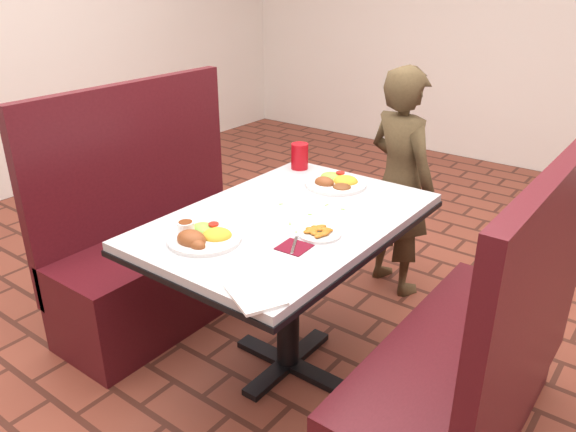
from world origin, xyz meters
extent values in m
plane|color=brown|center=(0.00, 0.00, 0.00)|extent=(7.00, 7.00, 0.00)
cube|color=white|center=(0.00, 3.50, 1.40)|extent=(6.00, 0.04, 2.80)
cube|color=silver|center=(0.00, 0.00, 0.73)|extent=(0.80, 1.20, 0.03)
cube|color=black|center=(0.00, 0.00, 0.70)|extent=(0.81, 1.21, 0.02)
cylinder|color=black|center=(0.00, 0.00, 0.36)|extent=(0.10, 0.10, 0.69)
cube|color=black|center=(0.00, 0.00, 0.01)|extent=(0.55, 0.08, 0.03)
cube|color=black|center=(0.00, 0.00, 0.01)|extent=(0.08, 0.55, 0.03)
cube|color=#511218|center=(-0.75, 0.00, 0.23)|extent=(0.45, 1.20, 0.45)
cube|color=#511218|center=(-0.97, 0.00, 0.70)|extent=(0.06, 1.20, 0.95)
cube|color=#511218|center=(0.75, 0.00, 0.23)|extent=(0.45, 1.20, 0.45)
cube|color=#511218|center=(0.97, 0.00, 0.70)|extent=(0.06, 1.20, 0.95)
imported|color=brown|center=(0.03, 0.95, 0.62)|extent=(0.53, 0.43, 1.24)
cylinder|color=white|center=(-0.11, -0.36, 0.76)|extent=(0.27, 0.27, 0.02)
ellipsoid|color=gold|center=(-0.08, -0.33, 0.79)|extent=(0.11, 0.11, 0.05)
ellipsoid|color=#8CBA4A|center=(-0.16, -0.31, 0.78)|extent=(0.11, 0.09, 0.04)
cylinder|color=red|center=(-0.13, -0.29, 0.79)|extent=(0.04, 0.04, 0.01)
ellipsoid|color=brown|center=(-0.12, -0.42, 0.80)|extent=(0.12, 0.09, 0.07)
ellipsoid|color=brown|center=(-0.07, -0.43, 0.79)|extent=(0.07, 0.05, 0.04)
cylinder|color=white|center=(-0.19, -0.37, 0.79)|extent=(0.06, 0.06, 0.04)
cylinder|color=#682F13|center=(-0.19, -0.37, 0.81)|extent=(0.05, 0.05, 0.01)
cylinder|color=white|center=(-0.03, 0.41, 0.76)|extent=(0.28, 0.28, 0.02)
ellipsoid|color=gold|center=(0.00, 0.44, 0.79)|extent=(0.11, 0.11, 0.05)
ellipsoid|color=#8CBA4A|center=(-0.09, 0.46, 0.78)|extent=(0.11, 0.09, 0.04)
cylinder|color=red|center=(-0.05, 0.48, 0.79)|extent=(0.04, 0.04, 0.01)
ellipsoid|color=brown|center=(0.02, 0.37, 0.78)|extent=(0.08, 0.08, 0.03)
ellipsoid|color=brown|center=(-0.06, 0.36, 0.79)|extent=(0.09, 0.07, 0.06)
cylinder|color=white|center=(0.20, -0.07, 0.76)|extent=(0.17, 0.17, 0.01)
cube|color=#5D0D1B|center=(0.19, -0.21, 0.75)|extent=(0.11, 0.11, 0.00)
cube|color=#B9B9BD|center=(0.18, -0.20, 0.76)|extent=(0.07, 0.12, 0.00)
cylinder|color=#AF0B13|center=(-0.31, 0.50, 0.81)|extent=(0.09, 0.09, 0.13)
cube|color=white|center=(0.29, -0.54, 0.76)|extent=(0.23, 0.21, 0.01)
cube|color=silver|center=(-0.09, -0.38, 0.76)|extent=(0.02, 0.18, 0.00)
cube|color=silver|center=(-0.09, -0.35, 0.76)|extent=(0.08, 0.13, 0.00)
camera|label=1|loc=(1.25, -1.65, 1.67)|focal=35.00mm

